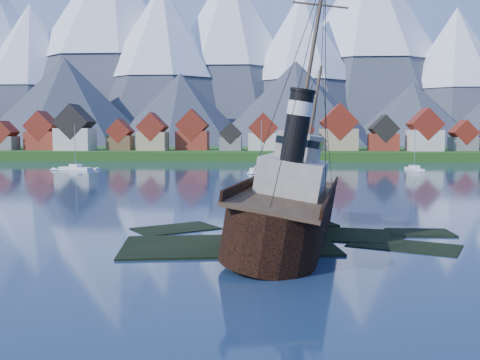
# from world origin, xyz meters

# --- Properties ---
(ground) EXTENTS (1400.00, 1400.00, 0.00)m
(ground) POSITION_xyz_m (0.00, 0.00, 0.00)
(ground) COLOR #1B2E4D
(ground) RESTS_ON ground
(shoal) EXTENTS (31.71, 21.24, 1.14)m
(shoal) POSITION_xyz_m (1.78, 2.15, -0.35)
(shoal) COLOR black
(shoal) RESTS_ON ground
(shore_bank) EXTENTS (600.00, 80.00, 3.20)m
(shore_bank) POSITION_xyz_m (0.00, 170.00, 0.00)
(shore_bank) COLOR #144313
(shore_bank) RESTS_ON ground
(seawall) EXTENTS (600.00, 2.50, 2.00)m
(seawall) POSITION_xyz_m (0.00, 132.00, 0.00)
(seawall) COLOR #3F3D38
(seawall) RESTS_ON ground
(town) EXTENTS (250.96, 16.69, 17.30)m
(town) POSITION_xyz_m (-33.12, 152.18, 8.99)
(town) COLOR maroon
(town) RESTS_ON ground
(mountains) EXTENTS (965.00, 340.00, 205.00)m
(mountains) POSITION_xyz_m (-0.79, 481.26, 89.34)
(mountains) COLOR #2D333D
(mountains) RESTS_ON ground
(tugboat_wreck) EXTENTS (7.05, 30.40, 24.09)m
(tugboat_wreck) POSITION_xyz_m (1.83, 2.56, 3.03)
(tugboat_wreck) COLOR black
(tugboat_wreck) RESTS_ON ground
(sailboat_c) EXTENTS (9.70, 5.67, 12.23)m
(sailboat_c) POSITION_xyz_m (-49.74, 88.53, 0.27)
(sailboat_c) COLOR white
(sailboat_c) RESTS_ON ground
(sailboat_e) EXTENTS (2.55, 9.79, 11.33)m
(sailboat_e) POSITION_xyz_m (37.06, 90.50, 0.25)
(sailboat_e) COLOR white
(sailboat_e) RESTS_ON ground
(sailboat_f) EXTENTS (6.07, 11.28, 13.19)m
(sailboat_f) POSITION_xyz_m (-1.59, 82.10, 0.29)
(sailboat_f) COLOR white
(sailboat_f) RESTS_ON ground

